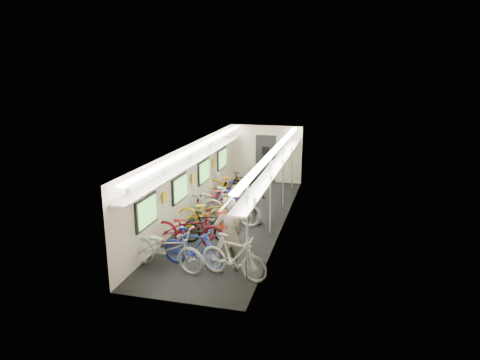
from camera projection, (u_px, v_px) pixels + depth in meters
The scene contains 16 objects.
train_car_shell at pixel (231, 165), 13.88m from camera, with size 10.00×10.00×10.00m.
bicycle_0 at pixel (167, 248), 10.17m from camera, with size 0.72×2.07×1.09m, color #A5A5AA.
bicycle_1 at pixel (193, 248), 10.28m from camera, with size 0.47×1.68×1.01m, color #1C30AA.
bicycle_2 at pixel (189, 228), 11.43m from camera, with size 0.71×2.05×1.08m, color maroon.
bicycle_3 at pixel (207, 227), 11.73m from camera, with size 0.43×1.54×0.93m, color black.
bicycle_4 at pixel (208, 212), 12.86m from camera, with size 0.67×1.91×1.01m, color yellow.
bicycle_5 at pixel (231, 206), 13.08m from camera, with size 0.55×1.96×1.18m, color silver.
bicycle_6 at pixel (214, 203), 13.49m from camera, with size 0.77×2.20×1.15m, color #A0A1A5.
bicycle_7 at pixel (236, 195), 14.57m from camera, with size 0.45×1.61×0.97m, color #1F1CAC.
bicycle_8 at pixel (227, 197), 14.20m from camera, with size 0.71×2.03×1.07m, color maroon.
bicycle_9 at pixel (243, 186), 15.75m from camera, with size 0.46×1.64×0.99m, color black.
bicycle_10 at pixel (234, 183), 15.93m from camera, with size 0.72×2.07×1.09m, color #C78C12.
bicycle_11 at pixel (234, 257), 9.76m from camera, with size 0.49×1.73×1.04m, color silver.
passenger_near at pixel (228, 235), 9.99m from camera, with size 0.67×0.44×1.83m, color gray.
passenger_mid at pixel (254, 196), 13.21m from camera, with size 0.84×0.66×1.74m, color black.
backpack at pixel (224, 220), 9.90m from camera, with size 0.26×0.14×0.38m, color #B32D11.
Camera 1 is at (3.24, -12.36, 4.70)m, focal length 32.00 mm.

